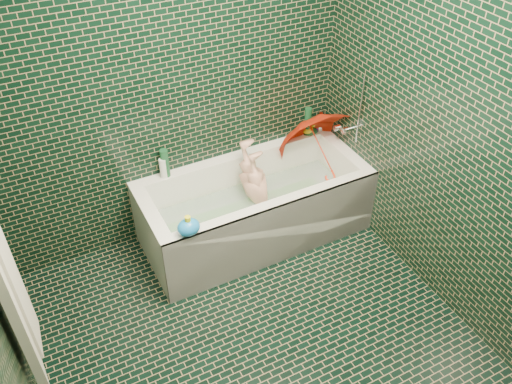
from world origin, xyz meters
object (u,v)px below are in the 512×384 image
umbrella (322,150)px  rubber_duck (309,129)px  bathtub (255,214)px  child (260,197)px  bath_toy (189,227)px

umbrella → rubber_duck: umbrella is taller
bathtub → child: size_ratio=1.79×
child → rubber_duck: (0.60, 0.29, 0.29)m
child → umbrella: 0.62m
bathtub → rubber_duck: bearing=27.3°
umbrella → rubber_duck: bearing=94.8°
umbrella → bath_toy: bearing=-149.1°
bath_toy → umbrella: bearing=32.5°
child → umbrella: (0.57, 0.04, 0.24)m
umbrella → bathtub: bearing=-158.8°
umbrella → rubber_duck: (0.04, 0.25, 0.04)m
bathtub → umbrella: 0.73m
bathtub → child: bathtub is taller
bathtub → bath_toy: bearing=-153.3°
child → umbrella: umbrella is taller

